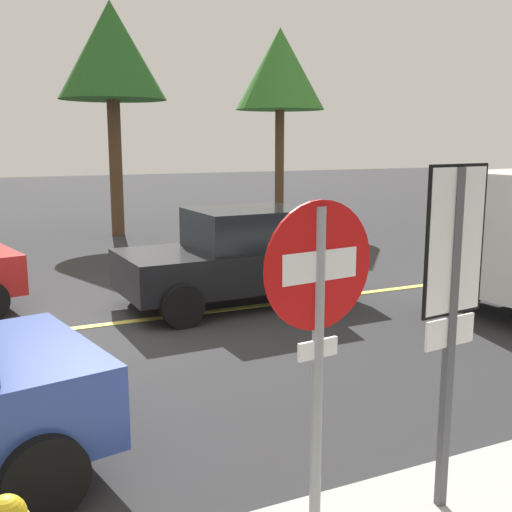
{
  "coord_description": "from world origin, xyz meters",
  "views": [
    {
      "loc": [
        -1.58,
        -8.93,
        2.67
      ],
      "look_at": [
        2.22,
        -0.86,
        1.01
      ],
      "focal_mm": 43.95,
      "sensor_mm": 36.0,
      "label": 1
    }
  ],
  "objects_px": {
    "stop_sign": "(318,326)",
    "tree_right_verge": "(111,53)",
    "car_black_far_lane": "(241,256)",
    "speed_limit_sign": "(453,280)",
    "tree_centre_verge": "(280,71)"
  },
  "relations": [
    {
      "from": "tree_right_verge",
      "to": "speed_limit_sign",
      "type": "bearing_deg",
      "value": -94.34
    },
    {
      "from": "stop_sign",
      "to": "speed_limit_sign",
      "type": "xyz_separation_m",
      "value": [
        1.05,
        0.04,
        0.17
      ]
    },
    {
      "from": "stop_sign",
      "to": "tree_right_verge",
      "type": "relative_size",
      "value": 0.37
    },
    {
      "from": "speed_limit_sign",
      "to": "tree_right_verge",
      "type": "xyz_separation_m",
      "value": [
        1.11,
        14.62,
        3.23
      ]
    },
    {
      "from": "speed_limit_sign",
      "to": "tree_centre_verge",
      "type": "xyz_separation_m",
      "value": [
        6.07,
        14.22,
        2.95
      ]
    },
    {
      "from": "speed_limit_sign",
      "to": "car_black_far_lane",
      "type": "distance_m",
      "value": 6.36
    },
    {
      "from": "stop_sign",
      "to": "tree_right_verge",
      "type": "xyz_separation_m",
      "value": [
        2.16,
        14.67,
        3.4
      ]
    },
    {
      "from": "tree_centre_verge",
      "to": "tree_right_verge",
      "type": "bearing_deg",
      "value": 175.39
    },
    {
      "from": "tree_centre_verge",
      "to": "stop_sign",
      "type": "bearing_deg",
      "value": -116.5
    },
    {
      "from": "stop_sign",
      "to": "tree_centre_verge",
      "type": "distance_m",
      "value": 16.24
    },
    {
      "from": "car_black_far_lane",
      "to": "tree_right_verge",
      "type": "bearing_deg",
      "value": 90.63
    },
    {
      "from": "car_black_far_lane",
      "to": "tree_centre_verge",
      "type": "distance_m",
      "value": 10.2
    },
    {
      "from": "tree_right_verge",
      "to": "stop_sign",
      "type": "bearing_deg",
      "value": -98.36
    },
    {
      "from": "speed_limit_sign",
      "to": "tree_right_verge",
      "type": "height_order",
      "value": "tree_right_verge"
    },
    {
      "from": "speed_limit_sign",
      "to": "tree_centre_verge",
      "type": "relative_size",
      "value": 0.42
    }
  ]
}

